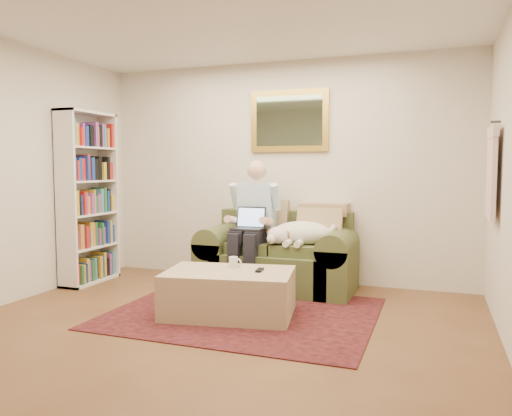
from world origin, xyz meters
The scene contains 12 objects.
room_shell centered at (0.00, 0.35, 1.30)m, with size 4.51×5.00×2.61m.
rug centered at (0.08, 1.01, 0.01)m, with size 2.39×1.91×0.01m, color black.
sofa centered at (0.09, 2.04, 0.29)m, with size 1.70×0.86×1.02m.
seated_man centered at (-0.16, 1.88, 0.72)m, with size 0.56×0.80×1.43m, color #8CC0D8, non-canonical shape.
laptop centered at (-0.16, 1.81, 0.75)m, with size 0.33×0.26×0.24m.
sleeping_dog centered at (0.40, 1.95, 0.65)m, with size 0.70×0.44×0.26m, color white, non-canonical shape.
ottoman centered at (-0.02, 0.90, 0.21)m, with size 1.14×0.73×0.42m, color tan.
coffee_mug centered at (-0.04, 1.06, 0.47)m, with size 0.08×0.08×0.10m, color white.
tv_remote centered at (0.25, 0.98, 0.43)m, with size 0.05×0.15×0.02m, color black.
bookshelf centered at (-2.10, 1.60, 1.00)m, with size 0.28×0.80×2.00m, color white, non-canonical shape.
wall_mirror centered at (0.09, 2.47, 1.90)m, with size 0.94×0.04×0.72m.
hanging_shirt centered at (2.19, 1.60, 1.35)m, with size 0.06×0.52×0.90m, color #F3CCC8, non-canonical shape.
Camera 1 is at (1.72, -3.22, 1.35)m, focal length 35.00 mm.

